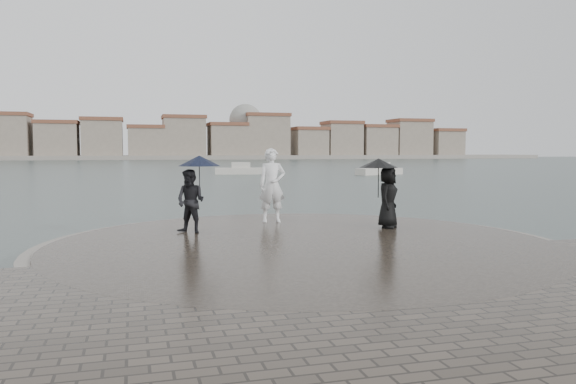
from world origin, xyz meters
name	(u,v)px	position (x,y,z in m)	size (l,w,h in m)	color
ground	(359,291)	(0.00, 0.00, 0.00)	(400.00, 400.00, 0.00)	#2B3835
kerb_ring	(302,249)	(0.00, 3.50, 0.16)	(12.50, 12.50, 0.32)	gray
quay_tip	(302,248)	(0.00, 3.50, 0.18)	(11.90, 11.90, 0.36)	#2D261E
statue	(272,185)	(0.17, 7.21, 1.48)	(0.82, 0.54, 2.24)	white
visitor_left	(193,189)	(-2.37, 5.60, 1.51)	(1.33, 1.17, 2.04)	black
visitor_right	(385,188)	(2.92, 5.12, 1.49)	(1.27, 1.14, 1.95)	black
far_skyline	(123,140)	(-6.29, 160.71, 5.61)	(260.00, 20.00, 37.00)	gray
boats	(218,173)	(4.08, 44.61, 0.38)	(43.28, 16.45, 1.50)	beige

